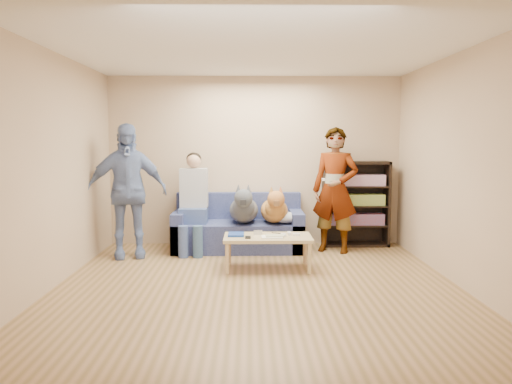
{
  "coord_description": "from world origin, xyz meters",
  "views": [
    {
      "loc": [
        -0.09,
        -5.25,
        1.62
      ],
      "look_at": [
        0.0,
        1.2,
        0.95
      ],
      "focal_mm": 35.0,
      "sensor_mm": 36.0,
      "label": 1
    }
  ],
  "objects_px": {
    "person_standing_right": "(335,190)",
    "coffee_table": "(268,240)",
    "bookshelf": "(356,202)",
    "camera_silver": "(258,232)",
    "person_seated": "(193,199)",
    "sofa": "(238,230)",
    "dog_tan": "(275,209)",
    "notebook_blue": "(236,234)",
    "person_standing_left": "(127,191)",
    "dog_gray": "(244,208)"
  },
  "relations": [
    {
      "from": "person_seated",
      "to": "coffee_table",
      "type": "bearing_deg",
      "value": -44.82
    },
    {
      "from": "person_standing_right",
      "to": "coffee_table",
      "type": "height_order",
      "value": "person_standing_right"
    },
    {
      "from": "coffee_table",
      "to": "bookshelf",
      "type": "bearing_deg",
      "value": 44.91
    },
    {
      "from": "person_standing_left",
      "to": "notebook_blue",
      "type": "relative_size",
      "value": 7.12
    },
    {
      "from": "person_standing_left",
      "to": "bookshelf",
      "type": "height_order",
      "value": "person_standing_left"
    },
    {
      "from": "camera_silver",
      "to": "sofa",
      "type": "height_order",
      "value": "sofa"
    },
    {
      "from": "camera_silver",
      "to": "dog_tan",
      "type": "bearing_deg",
      "value": 73.31
    },
    {
      "from": "notebook_blue",
      "to": "coffee_table",
      "type": "relative_size",
      "value": 0.24
    },
    {
      "from": "camera_silver",
      "to": "dog_gray",
      "type": "bearing_deg",
      "value": 102.81
    },
    {
      "from": "person_standing_left",
      "to": "dog_tan",
      "type": "relative_size",
      "value": 1.6
    },
    {
      "from": "person_standing_right",
      "to": "dog_gray",
      "type": "distance_m",
      "value": 1.35
    },
    {
      "from": "dog_tan",
      "to": "coffee_table",
      "type": "xyz_separation_m",
      "value": [
        -0.14,
        -0.97,
        -0.26
      ]
    },
    {
      "from": "camera_silver",
      "to": "person_seated",
      "type": "height_order",
      "value": "person_seated"
    },
    {
      "from": "person_seated",
      "to": "coffee_table",
      "type": "relative_size",
      "value": 1.34
    },
    {
      "from": "notebook_blue",
      "to": "dog_gray",
      "type": "bearing_deg",
      "value": 84.51
    },
    {
      "from": "bookshelf",
      "to": "sofa",
      "type": "bearing_deg",
      "value": -172.6
    },
    {
      "from": "coffee_table",
      "to": "person_standing_left",
      "type": "bearing_deg",
      "value": 160.67
    },
    {
      "from": "camera_silver",
      "to": "dog_gray",
      "type": "height_order",
      "value": "dog_gray"
    },
    {
      "from": "person_seated",
      "to": "dog_gray",
      "type": "relative_size",
      "value": 1.17
    },
    {
      "from": "person_standing_right",
      "to": "bookshelf",
      "type": "xyz_separation_m",
      "value": [
        0.4,
        0.44,
        -0.23
      ]
    },
    {
      "from": "bookshelf",
      "to": "notebook_blue",
      "type": "bearing_deg",
      "value": -143.19
    },
    {
      "from": "person_standing_right",
      "to": "dog_tan",
      "type": "relative_size",
      "value": 1.56
    },
    {
      "from": "person_standing_left",
      "to": "dog_tan",
      "type": "xyz_separation_m",
      "value": [
        2.06,
        0.3,
        -0.3
      ]
    },
    {
      "from": "person_standing_right",
      "to": "camera_silver",
      "type": "height_order",
      "value": "person_standing_right"
    },
    {
      "from": "camera_silver",
      "to": "coffee_table",
      "type": "bearing_deg",
      "value": -45.0
    },
    {
      "from": "person_standing_left",
      "to": "person_seated",
      "type": "xyz_separation_m",
      "value": [
        0.88,
        0.37,
        -0.15
      ]
    },
    {
      "from": "person_standing_right",
      "to": "camera_silver",
      "type": "relative_size",
      "value": 16.46
    },
    {
      "from": "person_standing_right",
      "to": "coffee_table",
      "type": "bearing_deg",
      "value": -112.69
    },
    {
      "from": "sofa",
      "to": "person_seated",
      "type": "xyz_separation_m",
      "value": [
        -0.65,
        -0.13,
        0.49
      ]
    },
    {
      "from": "person_standing_right",
      "to": "person_seated",
      "type": "xyz_separation_m",
      "value": [
        -2.06,
        0.08,
        -0.13
      ]
    },
    {
      "from": "camera_silver",
      "to": "bookshelf",
      "type": "height_order",
      "value": "bookshelf"
    },
    {
      "from": "person_standing_left",
      "to": "dog_tan",
      "type": "height_order",
      "value": "person_standing_left"
    },
    {
      "from": "sofa",
      "to": "bookshelf",
      "type": "distance_m",
      "value": 1.86
    },
    {
      "from": "coffee_table",
      "to": "bookshelf",
      "type": "relative_size",
      "value": 0.85
    },
    {
      "from": "person_seated",
      "to": "dog_tan",
      "type": "height_order",
      "value": "person_seated"
    },
    {
      "from": "sofa",
      "to": "dog_tan",
      "type": "height_order",
      "value": "dog_tan"
    },
    {
      "from": "notebook_blue",
      "to": "sofa",
      "type": "distance_m",
      "value": 1.13
    },
    {
      "from": "dog_tan",
      "to": "coffee_table",
      "type": "height_order",
      "value": "dog_tan"
    },
    {
      "from": "person_standing_left",
      "to": "person_seated",
      "type": "relative_size",
      "value": 1.26
    },
    {
      "from": "person_standing_left",
      "to": "camera_silver",
      "type": "relative_size",
      "value": 16.84
    },
    {
      "from": "camera_silver",
      "to": "dog_tan",
      "type": "distance_m",
      "value": 0.91
    },
    {
      "from": "person_standing_left",
      "to": "coffee_table",
      "type": "relative_size",
      "value": 1.68
    },
    {
      "from": "person_standing_right",
      "to": "coffee_table",
      "type": "xyz_separation_m",
      "value": [
        -1.01,
        -0.97,
        -0.53
      ]
    },
    {
      "from": "bookshelf",
      "to": "camera_silver",
      "type": "bearing_deg",
      "value": -139.98
    },
    {
      "from": "person_seated",
      "to": "sofa",
      "type": "bearing_deg",
      "value": 10.97
    },
    {
      "from": "person_standing_right",
      "to": "sofa",
      "type": "xyz_separation_m",
      "value": [
        -1.4,
        0.2,
        -0.62
      ]
    },
    {
      "from": "person_standing_left",
      "to": "sofa",
      "type": "relative_size",
      "value": 0.97
    },
    {
      "from": "sofa",
      "to": "dog_gray",
      "type": "distance_m",
      "value": 0.42
    },
    {
      "from": "camera_silver",
      "to": "person_seated",
      "type": "bearing_deg",
      "value": 135.2
    },
    {
      "from": "coffee_table",
      "to": "bookshelf",
      "type": "distance_m",
      "value": 2.01
    }
  ]
}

